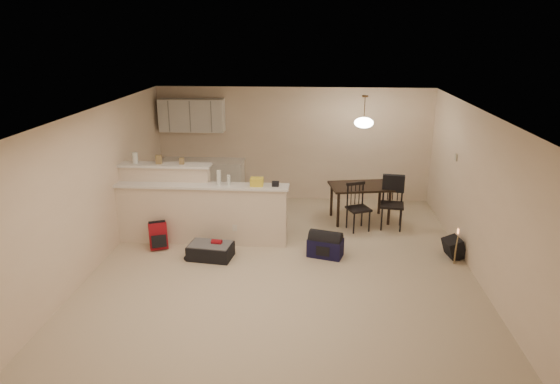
# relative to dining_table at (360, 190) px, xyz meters

# --- Properties ---
(room) EXTENTS (7.00, 7.02, 2.50)m
(room) POSITION_rel_dining_table_xyz_m (-1.39, -2.21, 0.61)
(room) COLOR beige
(room) RESTS_ON ground
(breakfast_bar) EXTENTS (3.08, 0.58, 1.39)m
(breakfast_bar) POSITION_rel_dining_table_xyz_m (-3.15, -1.23, -0.03)
(breakfast_bar) COLOR beige
(breakfast_bar) RESTS_ON ground
(upper_cabinets) EXTENTS (1.40, 0.34, 0.70)m
(upper_cabinets) POSITION_rel_dining_table_xyz_m (-3.59, 1.11, 1.26)
(upper_cabinets) COLOR white
(upper_cabinets) RESTS_ON room
(kitchen_counter) EXTENTS (1.80, 0.60, 0.90)m
(kitchen_counter) POSITION_rel_dining_table_xyz_m (-3.39, 0.98, -0.19)
(kitchen_counter) COLOR white
(kitchen_counter) RESTS_ON ground
(thermostat) EXTENTS (0.02, 0.12, 0.12)m
(thermostat) POSITION_rel_dining_table_xyz_m (1.60, -0.66, 0.86)
(thermostat) COLOR beige
(thermostat) RESTS_ON room
(jar) EXTENTS (0.10, 0.10, 0.20)m
(jar) POSITION_rel_dining_table_xyz_m (-4.10, -1.09, 0.85)
(jar) COLOR silver
(jar) RESTS_ON breakfast_bar
(cereal_box) EXTENTS (0.10, 0.07, 0.16)m
(cereal_box) POSITION_rel_dining_table_xyz_m (-3.68, -1.09, 0.83)
(cereal_box) COLOR olive
(cereal_box) RESTS_ON breakfast_bar
(small_box) EXTENTS (0.08, 0.06, 0.12)m
(small_box) POSITION_rel_dining_table_xyz_m (-3.27, -1.09, 0.81)
(small_box) COLOR olive
(small_box) RESTS_ON breakfast_bar
(bottle_a) EXTENTS (0.07, 0.07, 0.26)m
(bottle_a) POSITION_rel_dining_table_xyz_m (-2.57, -1.31, 0.58)
(bottle_a) COLOR silver
(bottle_a) RESTS_ON breakfast_bar
(bottle_b) EXTENTS (0.06, 0.06, 0.18)m
(bottle_b) POSITION_rel_dining_table_xyz_m (-2.40, -1.31, 0.54)
(bottle_b) COLOR silver
(bottle_b) RESTS_ON breakfast_bar
(bag_lump) EXTENTS (0.22, 0.18, 0.14)m
(bag_lump) POSITION_rel_dining_table_xyz_m (-1.91, -1.31, 0.52)
(bag_lump) COLOR olive
(bag_lump) RESTS_ON breakfast_bar
(pouch) EXTENTS (0.12, 0.10, 0.08)m
(pouch) POSITION_rel_dining_table_xyz_m (-1.58, -1.31, 0.49)
(pouch) COLOR olive
(pouch) RESTS_ON breakfast_bar
(dining_table) EXTENTS (1.29, 0.98, 0.73)m
(dining_table) POSITION_rel_dining_table_xyz_m (0.00, 0.00, 0.00)
(dining_table) COLOR black
(dining_table) RESTS_ON ground
(pendant_lamp) EXTENTS (0.36, 0.36, 0.62)m
(pendant_lamp) POSITION_rel_dining_table_xyz_m (-0.00, 0.00, 1.35)
(pendant_lamp) COLOR brown
(pendant_lamp) RESTS_ON room
(dining_chair_near) EXTENTS (0.51, 0.50, 0.91)m
(dining_chair_near) POSITION_rel_dining_table_xyz_m (-0.07, -0.52, -0.19)
(dining_chair_near) COLOR black
(dining_chair_near) RESTS_ON ground
(dining_chair_far) EXTENTS (0.49, 0.47, 1.00)m
(dining_chair_far) POSITION_rel_dining_table_xyz_m (0.58, -0.38, -0.14)
(dining_chair_far) COLOR black
(dining_chair_far) RESTS_ON ground
(suitcase) EXTENTS (0.77, 0.55, 0.24)m
(suitcase) POSITION_rel_dining_table_xyz_m (-2.63, -1.95, -0.52)
(suitcase) COLOR black
(suitcase) RESTS_ON ground
(red_backpack) EXTENTS (0.36, 0.29, 0.46)m
(red_backpack) POSITION_rel_dining_table_xyz_m (-3.62, -1.63, -0.41)
(red_backpack) COLOR maroon
(red_backpack) RESTS_ON ground
(navy_duffel) EXTENTS (0.64, 0.46, 0.31)m
(navy_duffel) POSITION_rel_dining_table_xyz_m (-0.71, -1.75, -0.49)
(navy_duffel) COLOR black
(navy_duffel) RESTS_ON ground
(black_daypack) EXTENTS (0.31, 0.40, 0.32)m
(black_daypack) POSITION_rel_dining_table_xyz_m (1.46, -1.60, -0.49)
(black_daypack) COLOR black
(black_daypack) RESTS_ON ground
(cardboard_sheet) EXTENTS (0.16, 0.40, 0.32)m
(cardboard_sheet) POSITION_rel_dining_table_xyz_m (1.46, -1.73, -0.48)
(cardboard_sheet) COLOR olive
(cardboard_sheet) RESTS_ON ground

